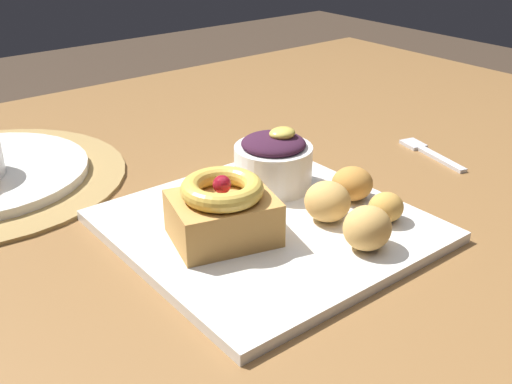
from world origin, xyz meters
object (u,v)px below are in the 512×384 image
at_px(berry_ramekin, 273,161).
at_px(fritter_middle, 386,207).
at_px(fritter_front, 367,228).
at_px(cake_slice, 223,210).
at_px(front_plate, 267,226).
at_px(fritter_back, 352,184).
at_px(fritter_extra, 327,201).
at_px(fork, 428,152).

height_order(berry_ramekin, fritter_middle, berry_ramekin).
height_order(berry_ramekin, fritter_front, berry_ramekin).
bearing_deg(cake_slice, berry_ramekin, 27.90).
distance_m(front_plate, fritter_back, 0.12).
height_order(fritter_back, fritter_extra, fritter_extra).
bearing_deg(fritter_front, berry_ramekin, 83.38).
distance_m(front_plate, fritter_middle, 0.13).
bearing_deg(fritter_front, fritter_middle, 23.55).
xyz_separation_m(front_plate, berry_ramekin, (0.06, 0.06, 0.04)).
distance_m(front_plate, fritter_front, 0.12).
height_order(front_plate, fritter_back, fritter_back).
bearing_deg(berry_ramekin, fritter_middle, -74.67).
distance_m(fritter_back, fork, 0.22).
bearing_deg(fritter_back, fritter_middle, -99.80).
distance_m(cake_slice, fritter_back, 0.17).
height_order(berry_ramekin, fritter_back, berry_ramekin).
bearing_deg(cake_slice, fork, 4.03).
bearing_deg(berry_ramekin, front_plate, -133.88).
distance_m(front_plate, berry_ramekin, 0.10).
height_order(cake_slice, fork, cake_slice).
bearing_deg(cake_slice, fritter_extra, -18.65).
distance_m(cake_slice, fritter_extra, 0.12).
bearing_deg(fritter_extra, cake_slice, 161.35).
relative_size(berry_ramekin, fork, 0.75).
height_order(cake_slice, fritter_front, cake_slice).
height_order(fritter_front, fork, fritter_front).
distance_m(fritter_front, fritter_extra, 0.07).
bearing_deg(fritter_front, cake_slice, 133.87).
height_order(fritter_middle, fork, fritter_middle).
bearing_deg(cake_slice, fritter_middle, -26.41).
height_order(front_plate, fritter_front, fritter_front).
distance_m(fritter_extra, fork, 0.28).
distance_m(berry_ramekin, fritter_back, 0.10).
xyz_separation_m(fritter_front, fritter_middle, (0.06, 0.03, -0.01)).
bearing_deg(fritter_front, fritter_extra, 80.71).
height_order(cake_slice, berry_ramekin, berry_ramekin).
xyz_separation_m(fritter_front, fork, (0.28, 0.13, -0.03)).
bearing_deg(fritter_extra, front_plate, 145.41).
xyz_separation_m(berry_ramekin, fritter_middle, (0.04, -0.14, -0.02)).
bearing_deg(fork, cake_slice, 108.02).
bearing_deg(front_plate, fritter_back, -9.47).
bearing_deg(fritter_middle, front_plate, 142.25).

